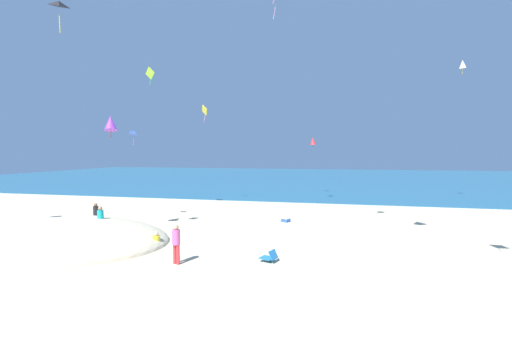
% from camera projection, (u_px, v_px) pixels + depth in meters
% --- Properties ---
extents(ground_plane, '(120.00, 120.00, 0.00)m').
position_uv_depth(ground_plane, '(272.00, 232.00, 18.74)').
color(ground_plane, beige).
extents(ocean_water, '(120.00, 60.00, 0.05)m').
position_uv_depth(ocean_water, '(312.00, 178.00, 58.68)').
color(ocean_water, '#236084').
rests_on(ocean_water, ground_plane).
extents(dune_mound, '(11.92, 8.35, 2.11)m').
position_uv_depth(dune_mound, '(53.00, 241.00, 16.76)').
color(dune_mound, beige).
rests_on(dune_mound, ground_plane).
extents(beach_chair_mid_beach, '(0.79, 0.69, 0.50)m').
position_uv_depth(beach_chair_mid_beach, '(270.00, 257.00, 13.53)').
color(beach_chair_mid_beach, '#2370B2').
rests_on(beach_chair_mid_beach, ground_plane).
extents(cooler_box, '(0.63, 0.59, 0.26)m').
position_uv_depth(cooler_box, '(286.00, 220.00, 21.36)').
color(cooler_box, '#2D56B7').
rests_on(cooler_box, ground_plane).
extents(person_0, '(0.34, 0.34, 1.59)m').
position_uv_depth(person_0, '(101.00, 219.00, 17.63)').
color(person_0, white).
rests_on(person_0, ground_plane).
extents(person_1, '(0.41, 0.41, 1.58)m').
position_uv_depth(person_1, '(176.00, 241.00, 13.23)').
color(person_1, red).
rests_on(person_1, ground_plane).
extents(person_2, '(0.58, 0.64, 0.73)m').
position_uv_depth(person_2, '(156.00, 241.00, 15.68)').
color(person_2, yellow).
rests_on(person_2, ground_plane).
extents(person_3, '(0.42, 0.42, 1.49)m').
position_uv_depth(person_3, '(96.00, 214.00, 19.42)').
color(person_3, blue).
rests_on(person_3, ground_plane).
extents(kite_red, '(0.88, 0.89, 1.29)m').
position_uv_depth(kite_red, '(313.00, 141.00, 34.54)').
color(kite_red, red).
extents(kite_pink, '(0.36, 0.75, 1.77)m').
position_uv_depth(kite_pink, '(275.00, 0.00, 23.11)').
color(kite_pink, pink).
extents(kite_black, '(0.81, 0.81, 1.42)m').
position_uv_depth(kite_black, '(59.00, 4.00, 14.75)').
color(kite_black, black).
extents(kite_white, '(0.81, 0.83, 1.15)m').
position_uv_depth(kite_white, '(463.00, 64.00, 27.88)').
color(kite_white, white).
extents(kite_yellow, '(0.69, 0.68, 1.47)m').
position_uv_depth(kite_yellow, '(205.00, 110.00, 28.48)').
color(kite_yellow, yellow).
extents(kite_blue, '(0.72, 0.66, 0.97)m').
position_uv_depth(kite_blue, '(134.00, 133.00, 21.12)').
color(kite_blue, blue).
extents(kite_lime, '(0.85, 0.33, 1.26)m').
position_uv_depth(kite_lime, '(150.00, 73.00, 24.00)').
color(kite_lime, '#99DB33').
extents(kite_purple, '(1.00, 1.05, 1.28)m').
position_uv_depth(kite_purple, '(111.00, 123.00, 17.95)').
color(kite_purple, purple).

